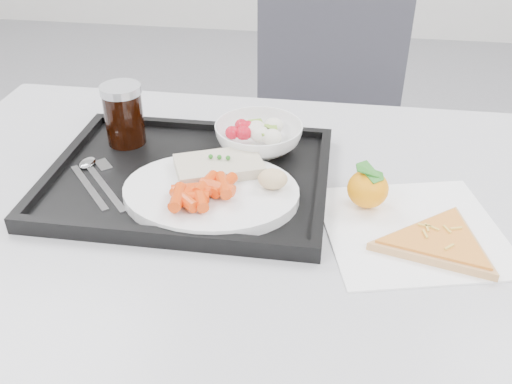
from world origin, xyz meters
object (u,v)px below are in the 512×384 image
(salad_bowl, at_px, (259,137))
(tangerine, at_px, (368,188))
(tray, at_px, (189,178))
(cola_glass, at_px, (124,114))
(dinner_plate, at_px, (211,193))
(table, at_px, (260,239))
(chair, at_px, (326,121))
(pizza_slice, at_px, (439,242))

(salad_bowl, xyz_separation_m, tangerine, (0.19, -0.13, -0.00))
(tray, xyz_separation_m, cola_glass, (-0.14, 0.09, 0.06))
(dinner_plate, relative_size, tangerine, 3.55)
(table, xyz_separation_m, salad_bowl, (-0.02, 0.15, 0.11))
(chair, bearing_deg, dinner_plate, -101.64)
(tangerine, bearing_deg, dinner_plate, -172.84)
(tangerine, relative_size, pizza_slice, 0.31)
(dinner_plate, height_order, tangerine, tangerine)
(tray, relative_size, cola_glass, 4.17)
(chair, xyz_separation_m, salad_bowl, (-0.11, -0.59, 0.25))
(chair, relative_size, dinner_plate, 3.44)
(salad_bowl, bearing_deg, table, -80.99)
(dinner_plate, xyz_separation_m, tangerine, (0.24, 0.03, 0.01))
(tray, distance_m, dinner_plate, 0.08)
(salad_bowl, relative_size, tangerine, 2.00)
(tray, distance_m, cola_glass, 0.18)
(dinner_plate, relative_size, pizza_slice, 1.11)
(tray, relative_size, tangerine, 5.91)
(table, relative_size, salad_bowl, 7.89)
(dinner_plate, height_order, salad_bowl, salad_bowl)
(tray, height_order, cola_glass, cola_glass)
(chair, distance_m, dinner_plate, 0.81)
(chair, height_order, salad_bowl, chair)
(table, height_order, tray, tray)
(chair, relative_size, pizza_slice, 3.81)
(chair, bearing_deg, pizza_slice, -77.55)
(pizza_slice, bearing_deg, dinner_plate, 170.64)
(chair, height_order, dinner_plate, chair)
(pizza_slice, bearing_deg, tangerine, 139.56)
(salad_bowl, relative_size, cola_glass, 1.41)
(table, relative_size, pizza_slice, 4.91)
(dinner_plate, bearing_deg, table, 9.87)
(tray, bearing_deg, pizza_slice, -16.76)
(chair, relative_size, cola_glass, 8.61)
(tray, relative_size, dinner_plate, 1.67)
(dinner_plate, distance_m, salad_bowl, 0.17)
(chair, distance_m, salad_bowl, 0.65)
(dinner_plate, distance_m, pizza_slice, 0.34)
(chair, bearing_deg, salad_bowl, -100.13)
(dinner_plate, relative_size, salad_bowl, 1.78)
(table, bearing_deg, chair, 83.71)
(cola_glass, xyz_separation_m, pizza_slice, (0.52, -0.21, -0.06))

